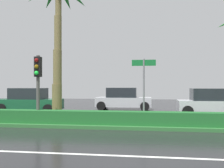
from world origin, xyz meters
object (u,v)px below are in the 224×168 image
car_in_traffic_leading (30,101)px  car_in_traffic_third (212,103)px  street_name_sign (144,82)px  traffic_signal_median_left (38,76)px  car_in_traffic_second (123,99)px  palm_tree_mid_left (58,2)px

car_in_traffic_leading → car_in_traffic_third: size_ratio=1.00×
street_name_sign → traffic_signal_median_left: bearing=-176.9°
car_in_traffic_leading → car_in_traffic_second: bearing=27.0°
palm_tree_mid_left → car_in_traffic_third: palm_tree_mid_left is taller
car_in_traffic_second → palm_tree_mid_left: bearing=-112.4°
street_name_sign → car_in_traffic_third: size_ratio=0.70×
car_in_traffic_third → traffic_signal_median_left: bearing=-149.6°
traffic_signal_median_left → car_in_traffic_leading: 6.36m
palm_tree_mid_left → car_in_traffic_leading: 7.52m
traffic_signal_median_left → car_in_traffic_leading: (-3.00, 5.39, -1.54)m
palm_tree_mid_left → traffic_signal_median_left: 4.42m
traffic_signal_median_left → car_in_traffic_leading: size_ratio=0.75×
street_name_sign → car_in_traffic_leading: bearing=147.5°
traffic_signal_median_left → car_in_traffic_second: bearing=69.3°
palm_tree_mid_left → car_in_traffic_leading: size_ratio=1.84×
car_in_traffic_leading → palm_tree_mid_left: bearing=-47.2°
street_name_sign → car_in_traffic_leading: (-8.03, 5.12, -1.25)m
street_name_sign → car_in_traffic_second: 8.58m
traffic_signal_median_left → palm_tree_mid_left: bearing=76.5°
car_in_traffic_second → car_in_traffic_third: (5.96, -3.18, 0.00)m
car_in_traffic_leading → car_in_traffic_second: same height
palm_tree_mid_left → traffic_signal_median_left: (-0.41, -1.70, -4.05)m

